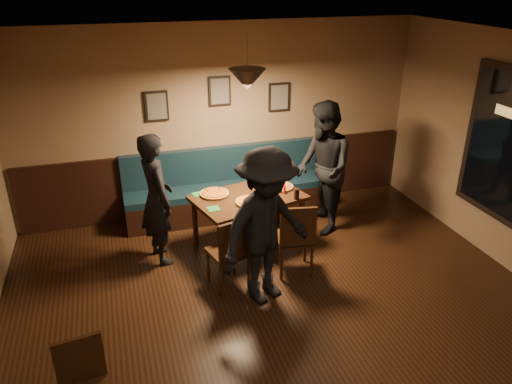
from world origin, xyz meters
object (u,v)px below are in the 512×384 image
diner_left (157,199)px  diner_right (323,168)px  booth_bench (227,185)px  chair_near_left (228,251)px  tabasco_bottle (285,189)px  diner_front (266,227)px  chair_near_right (294,237)px  soda_glass (297,194)px  dining_table (248,221)px

diner_left → diner_right: diner_right is taller
booth_bench → chair_near_left: booth_bench is taller
tabasco_bottle → booth_bench: bearing=117.7°
booth_bench → diner_right: bearing=-33.8°
diner_right → diner_front: 1.83m
chair_near_right → soda_glass: (0.21, 0.48, 0.33)m
booth_bench → diner_left: 1.50m
diner_right → soda_glass: diner_right is taller
diner_right → diner_left: bearing=-80.8°
dining_table → chair_near_left: size_ratio=1.49×
diner_right → diner_front: bearing=-38.0°
diner_right → tabasco_bottle: size_ratio=14.05×
chair_near_left → soda_glass: 1.22m
chair_near_left → diner_right: diner_right is taller
diner_front → soda_glass: size_ratio=12.45×
chair_near_right → soda_glass: size_ratio=6.66×
soda_glass → dining_table: bearing=154.7°
dining_table → chair_near_right: 0.84m
booth_bench → dining_table: 0.97m
diner_left → chair_near_right: bearing=-129.6°
diner_right → tabasco_bottle: 0.69m
booth_bench → diner_right: 1.48m
diner_right → chair_near_left: bearing=-53.5°
chair_near_right → diner_right: 1.27m
diner_right → soda_glass: (-0.56, -0.44, -0.12)m
diner_right → booth_bench: bearing=-118.2°
chair_near_left → chair_near_right: (0.84, 0.04, 0.02)m
dining_table → chair_near_left: 0.93m
chair_near_left → diner_front: 0.67m
diner_left → soda_glass: 1.76m
booth_bench → diner_left: (-1.11, -0.94, 0.35)m
booth_bench → chair_near_right: 1.76m
diner_left → tabasco_bottle: (1.65, -0.09, -0.04)m
booth_bench → dining_table: (0.05, -0.96, -0.13)m
dining_table → tabasco_bottle: bearing=-22.6°
chair_near_left → soda_glass: bearing=12.3°
chair_near_right → diner_front: 0.76m
tabasco_bottle → chair_near_right: bearing=-99.9°
chair_near_left → tabasco_bottle: size_ratio=7.01×
chair_near_left → diner_left: 1.14m
chair_near_left → diner_left: (-0.69, 0.82, 0.38)m
chair_near_left → diner_front: bearing=-60.1°
diner_left → diner_right: (2.29, 0.15, 0.08)m
chair_near_left → chair_near_right: size_ratio=0.96×
dining_table → diner_right: (1.13, 0.17, 0.56)m
booth_bench → diner_right: diner_right is taller
booth_bench → chair_near_right: (0.42, -1.71, -0.02)m
dining_table → diner_right: bearing=-6.5°
dining_table → diner_left: (-1.17, 0.02, 0.48)m
chair_near_left → diner_left: diner_left is taller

